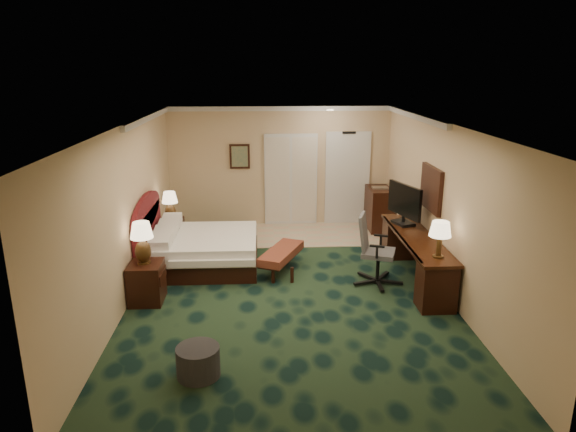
{
  "coord_description": "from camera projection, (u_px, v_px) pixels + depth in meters",
  "views": [
    {
      "loc": [
        -0.42,
        -7.74,
        3.55
      ],
      "look_at": [
        0.02,
        0.6,
        1.1
      ],
      "focal_mm": 32.0,
      "sensor_mm": 36.0,
      "label": 1
    }
  ],
  "objects": [
    {
      "name": "tv",
      "position": [
        404.0,
        205.0,
        9.21
      ],
      "size": [
        0.38,
        0.93,
        0.74
      ],
      "primitive_type": "cube",
      "rotation": [
        0.0,
        0.0,
        0.33
      ],
      "color": "black",
      "rests_on": "desk"
    },
    {
      "name": "minibar",
      "position": [
        379.0,
        209.0,
        11.48
      ],
      "size": [
        0.5,
        0.9,
        0.95
      ],
      "primitive_type": "cube",
      "color": "black",
      "rests_on": "ground"
    },
    {
      "name": "ottoman",
      "position": [
        198.0,
        362.0,
        6.07
      ],
      "size": [
        0.65,
        0.65,
        0.37
      ],
      "primitive_type": "cylinder",
      "rotation": [
        0.0,
        0.0,
        -0.31
      ],
      "color": "#2A2A2E",
      "rests_on": "ground"
    },
    {
      "name": "bed",
      "position": [
        206.0,
        251.0,
        9.39
      ],
      "size": [
        1.87,
        1.74,
        0.59
      ],
      "primitive_type": "cube",
      "color": "white",
      "rests_on": "ground"
    },
    {
      "name": "lamp_far",
      "position": [
        170.0,
        206.0,
        10.22
      ],
      "size": [
        0.38,
        0.38,
        0.59
      ],
      "primitive_type": null,
      "rotation": [
        0.0,
        0.0,
        -0.26
      ],
      "color": "black",
      "rests_on": "nightstand_far"
    },
    {
      "name": "desk_chair",
      "position": [
        379.0,
        250.0,
        8.56
      ],
      "size": [
        0.87,
        0.84,
        1.2
      ],
      "primitive_type": null,
      "rotation": [
        0.0,
        0.0,
        -0.33
      ],
      "color": "#48474F",
      "rests_on": "ground"
    },
    {
      "name": "wall_front",
      "position": [
        312.0,
        329.0,
        4.46
      ],
      "size": [
        5.0,
        0.0,
        2.7
      ],
      "primitive_type": "cube",
      "color": "beige",
      "rests_on": "ground"
    },
    {
      "name": "bed_bench",
      "position": [
        281.0,
        260.0,
        9.17
      ],
      "size": [
        0.89,
        1.29,
        0.41
      ],
      "primitive_type": "cube",
      "rotation": [
        0.0,
        0.0,
        -0.42
      ],
      "color": "brown",
      "rests_on": "ground"
    },
    {
      "name": "nightstand_far",
      "position": [
        172.0,
        233.0,
        10.44
      ],
      "size": [
        0.45,
        0.52,
        0.57
      ],
      "primitive_type": "cube",
      "color": "black",
      "rests_on": "ground"
    },
    {
      "name": "headboard",
      "position": [
        148.0,
        233.0,
        9.07
      ],
      "size": [
        0.12,
        2.0,
        1.4
      ],
      "primitive_type": null,
      "color": "#4C0C0D",
      "rests_on": "ground"
    },
    {
      "name": "desk_lamp",
      "position": [
        440.0,
        239.0,
        7.62
      ],
      "size": [
        0.35,
        0.35,
        0.57
      ],
      "primitive_type": null,
      "rotation": [
        0.0,
        0.0,
        0.07
      ],
      "color": "black",
      "rests_on": "desk"
    },
    {
      "name": "tile_patch",
      "position": [
        322.0,
        234.0,
        11.26
      ],
      "size": [
        3.2,
        1.7,
        0.01
      ],
      "primitive_type": "cube",
      "color": "beige",
      "rests_on": "ground"
    },
    {
      "name": "wall_left",
      "position": [
        127.0,
        214.0,
        7.93
      ],
      "size": [
        0.0,
        7.5,
        2.7
      ],
      "primitive_type": "cube",
      "color": "beige",
      "rests_on": "ground"
    },
    {
      "name": "nightstand_near",
      "position": [
        147.0,
        282.0,
        7.97
      ],
      "size": [
        0.5,
        0.58,
        0.63
      ],
      "primitive_type": "cube",
      "color": "black",
      "rests_on": "ground"
    },
    {
      "name": "wall_back",
      "position": [
        280.0,
        167.0,
        11.65
      ],
      "size": [
        5.0,
        0.0,
        2.7
      ],
      "primitive_type": "cube",
      "color": "beige",
      "rests_on": "ground"
    },
    {
      "name": "closet_doors",
      "position": [
        291.0,
        180.0,
        11.71
      ],
      "size": [
        1.2,
        0.06,
        2.1
      ],
      "primitive_type": "cube",
      "color": "beige",
      "rests_on": "ground"
    },
    {
      "name": "wall_right",
      "position": [
        445.0,
        209.0,
        8.18
      ],
      "size": [
        0.0,
        7.5,
        2.7
      ],
      "primitive_type": "cube",
      "color": "beige",
      "rests_on": "ground"
    },
    {
      "name": "floor",
      "position": [
        289.0,
        290.0,
        8.44
      ],
      "size": [
        5.0,
        7.5,
        0.0
      ],
      "primitive_type": "cube",
      "color": "black",
      "rests_on": "ground"
    },
    {
      "name": "crown_molding",
      "position": [
        289.0,
        128.0,
        7.69
      ],
      "size": [
        5.0,
        7.5,
        0.1
      ],
      "primitive_type": null,
      "color": "silver",
      "rests_on": "wall_back"
    },
    {
      "name": "ceiling",
      "position": [
        289.0,
        125.0,
        7.68
      ],
      "size": [
        5.0,
        7.5,
        0.0
      ],
      "primitive_type": "cube",
      "color": "white",
      "rests_on": "wall_back"
    },
    {
      "name": "wall_mirror",
      "position": [
        431.0,
        189.0,
        8.7
      ],
      "size": [
        0.05,
        0.95,
        0.75
      ],
      "primitive_type": "cube",
      "color": "white",
      "rests_on": "wall_right"
    },
    {
      "name": "lamp_near",
      "position": [
        142.0,
        243.0,
        7.82
      ],
      "size": [
        0.43,
        0.43,
        0.66
      ],
      "primitive_type": null,
      "rotation": [
        0.0,
        0.0,
        -0.29
      ],
      "color": "black",
      "rests_on": "nightstand_near"
    },
    {
      "name": "entry_door",
      "position": [
        347.0,
        179.0,
        11.78
      ],
      "size": [
        1.02,
        0.06,
        2.18
      ],
      "primitive_type": "cube",
      "color": "silver",
      "rests_on": "ground"
    },
    {
      "name": "desk",
      "position": [
        415.0,
        258.0,
        8.77
      ],
      "size": [
        0.59,
        2.72,
        0.78
      ],
      "primitive_type": "cube",
      "color": "black",
      "rests_on": "ground"
    },
    {
      "name": "wall_art",
      "position": [
        240.0,
        156.0,
        11.5
      ],
      "size": [
        0.45,
        0.06,
        0.55
      ],
      "primitive_type": "cube",
      "color": "#496757",
      "rests_on": "wall_back"
    }
  ]
}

